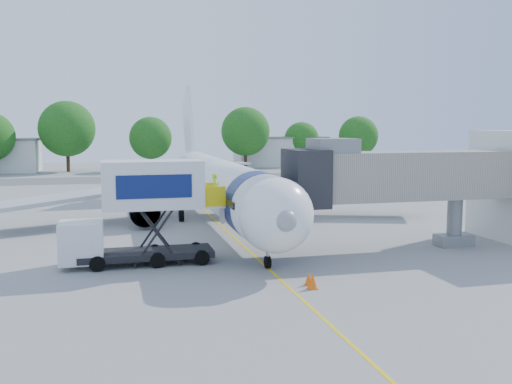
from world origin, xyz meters
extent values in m
plane|color=#959592|center=(0.00, 0.00, 0.00)|extent=(160.00, 160.00, 0.00)
cube|color=yellow|center=(0.00, 0.00, 0.01)|extent=(0.15, 70.00, 0.01)
cube|color=#59595B|center=(0.00, 42.00, 0.00)|extent=(120.00, 10.00, 0.01)
cylinder|color=white|center=(0.00, 3.00, 3.00)|extent=(3.70, 28.00, 3.70)
sphere|color=white|center=(0.00, -11.00, 3.00)|extent=(3.70, 3.70, 3.70)
sphere|color=gray|center=(0.00, -12.55, 3.00)|extent=(1.10, 1.10, 1.10)
cone|color=white|center=(0.00, 20.00, 3.00)|extent=(3.70, 6.00, 3.70)
cube|color=white|center=(0.00, 21.00, 7.20)|extent=(0.35, 7.26, 8.29)
cube|color=#B2B5B7|center=(9.00, 6.50, 2.30)|extent=(16.17, 9.32, 1.42)
cube|color=#B2B5B7|center=(-9.00, 6.50, 2.30)|extent=(16.17, 9.32, 1.42)
cylinder|color=#999BA0|center=(5.50, 4.50, 1.30)|extent=(2.10, 3.60, 2.10)
cylinder|color=#999BA0|center=(-5.50, 4.50, 1.30)|extent=(2.10, 3.60, 2.10)
cube|color=black|center=(0.00, -11.30, 3.45)|extent=(2.60, 1.39, 0.81)
cylinder|color=#0C1954|center=(0.00, -8.00, 3.00)|extent=(3.73, 2.00, 3.73)
cylinder|color=silver|center=(0.00, -9.50, 0.75)|extent=(0.16, 0.16, 1.50)
cylinder|color=black|center=(0.00, -9.50, 0.32)|extent=(0.25, 0.64, 0.64)
cylinder|color=black|center=(2.60, 6.00, 0.45)|extent=(0.35, 0.90, 0.90)
cylinder|color=black|center=(-2.60, 6.00, 0.45)|extent=(0.35, 0.90, 0.90)
cube|color=#A19C89|center=(9.00, -7.00, 4.40)|extent=(13.60, 2.60, 2.80)
cube|color=black|center=(2.90, -7.00, 4.40)|extent=(2.00, 3.20, 3.20)
cube|color=slate|center=(4.50, -7.00, 6.20)|extent=(2.40, 2.40, 0.80)
cylinder|color=slate|center=(12.50, -7.00, 1.50)|extent=(0.90, 0.90, 3.00)
cube|color=slate|center=(12.50, -7.00, 0.35)|extent=(2.20, 1.20, 0.70)
cylinder|color=black|center=(11.60, -7.00, 0.35)|extent=(0.30, 0.70, 0.70)
cylinder|color=black|center=(13.40, -7.00, 0.35)|extent=(0.30, 0.70, 0.70)
cube|color=black|center=(-6.00, -7.00, 0.55)|extent=(7.00, 2.30, 0.35)
cube|color=silver|center=(-9.30, -7.00, 1.35)|extent=(2.20, 2.20, 2.10)
cube|color=black|center=(-9.30, -7.00, 1.80)|extent=(1.90, 2.10, 0.70)
cube|color=silver|center=(-5.60, -7.00, 4.25)|extent=(5.20, 2.40, 2.50)
cube|color=#0C1954|center=(-5.60, -8.22, 4.25)|extent=(3.80, 0.04, 1.20)
cube|color=silver|center=(-2.45, -7.00, 3.05)|extent=(1.10, 2.20, 0.10)
cube|color=yellow|center=(-2.45, -8.05, 3.60)|extent=(1.10, 0.06, 1.10)
cube|color=yellow|center=(-2.45, -5.95, 3.60)|extent=(1.10, 0.06, 1.10)
cylinder|color=black|center=(-3.20, -8.05, 0.40)|extent=(0.80, 0.25, 0.80)
cylinder|color=black|center=(-3.20, -5.95, 0.40)|extent=(0.80, 0.25, 0.80)
cylinder|color=black|center=(-8.50, -8.05, 0.40)|extent=(0.80, 0.25, 0.80)
cylinder|color=black|center=(-8.50, -5.95, 0.40)|extent=(0.80, 0.25, 0.80)
imported|color=#9ADA16|center=(-2.27, -7.00, 3.93)|extent=(0.45, 0.64, 1.65)
cube|color=silver|center=(1.06, -18.07, 0.77)|extent=(4.18, 2.75, 1.54)
cube|color=#0C1954|center=(1.06, -18.07, 1.26)|extent=(2.54, 2.29, 0.38)
cylinder|color=black|center=(-0.28, -19.15, 0.38)|extent=(0.81, 0.43, 0.77)
cylinder|color=black|center=(-0.60, -17.64, 0.38)|extent=(0.81, 0.43, 0.77)
cylinder|color=black|center=(2.73, -18.49, 0.38)|extent=(0.81, 0.43, 0.77)
cylinder|color=black|center=(2.40, -16.99, 0.38)|extent=(0.81, 0.43, 0.77)
cone|color=#ED5B0C|center=(0.97, -13.62, 0.37)|extent=(0.47, 0.47, 0.74)
cube|color=#ED5B0C|center=(0.97, -13.62, 0.02)|extent=(0.42, 0.42, 0.04)
cone|color=#ED5B0C|center=(1.01, -12.97, 0.30)|extent=(0.38, 0.38, 0.60)
cube|color=#ED5B0C|center=(1.01, -12.97, 0.02)|extent=(0.34, 0.34, 0.03)
cube|color=silver|center=(22.00, 62.00, 2.50)|extent=(16.00, 7.00, 5.00)
cube|color=slate|center=(22.00, 62.00, 5.15)|extent=(16.40, 7.40, 0.30)
cylinder|color=#382314|center=(-14.39, 57.48, 1.97)|extent=(0.56, 0.56, 3.94)
sphere|color=#165216|center=(-14.39, 57.48, 6.79)|extent=(8.76, 8.76, 8.76)
cylinder|color=#382314|center=(-1.49, 56.46, 1.54)|extent=(0.56, 0.56, 3.07)
sphere|color=#165216|center=(-1.49, 56.46, 5.29)|extent=(6.83, 6.83, 6.83)
cylinder|color=#382314|center=(14.20, 56.25, 1.83)|extent=(0.56, 0.56, 3.67)
sphere|color=#165216|center=(14.20, 56.25, 6.31)|extent=(8.14, 8.14, 8.14)
cylinder|color=#382314|center=(25.57, 60.51, 1.40)|extent=(0.56, 0.56, 2.80)
sphere|color=#165216|center=(25.57, 60.51, 4.82)|extent=(6.22, 6.22, 6.22)
cylinder|color=#382314|center=(35.04, 57.04, 1.58)|extent=(0.56, 0.56, 3.16)
sphere|color=#165216|center=(35.04, 57.04, 5.44)|extent=(7.01, 7.01, 7.01)
camera|label=1|loc=(-7.64, -37.23, 7.34)|focal=40.00mm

